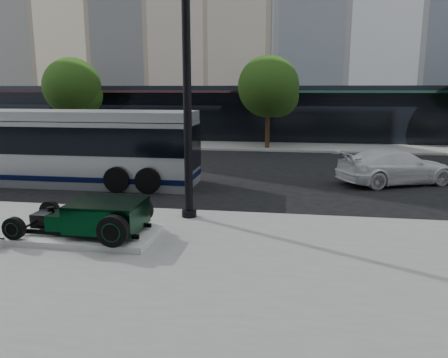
% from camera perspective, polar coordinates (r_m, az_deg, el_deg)
% --- Properties ---
extents(ground, '(120.00, 120.00, 0.00)m').
position_cam_1_polar(ground, '(15.34, -1.00, -2.52)').
color(ground, black).
rests_on(ground, ground).
extents(sidewalk_far, '(70.00, 4.00, 0.12)m').
position_cam_1_polar(sidewalk_far, '(29.00, 3.78, 4.30)').
color(sidewalk_far, gray).
rests_on(sidewalk_far, ground).
extents(street_trees, '(29.80, 3.80, 5.70)m').
position_cam_1_polar(street_trees, '(27.76, 6.11, 11.61)').
color(street_trees, black).
rests_on(street_trees, sidewalk_far).
extents(display_plinth, '(3.40, 1.80, 0.15)m').
position_cam_1_polar(display_plinth, '(11.48, -17.36, -6.97)').
color(display_plinth, silver).
rests_on(display_plinth, sidewalk_near).
extents(hot_rod, '(3.22, 2.00, 0.81)m').
position_cam_1_polar(hot_rod, '(11.19, -15.98, -4.67)').
color(hot_rod, black).
rests_on(hot_rod, display_plinth).
extents(lamppost, '(0.43, 0.43, 7.73)m').
position_cam_1_polar(lamppost, '(12.26, -4.83, 11.32)').
color(lamppost, black).
rests_on(lamppost, sidewalk_near).
extents(transit_bus, '(12.12, 2.88, 2.92)m').
position_cam_1_polar(transit_bus, '(19.10, -21.88, 3.99)').
color(transit_bus, '#A7ABB0').
rests_on(transit_bus, ground).
extents(white_sedan, '(5.18, 3.71, 1.39)m').
position_cam_1_polar(white_sedan, '(18.86, 21.52, 1.50)').
color(white_sedan, white).
rests_on(white_sedan, ground).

